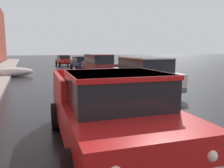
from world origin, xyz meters
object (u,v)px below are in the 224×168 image
(sedan_red_queued_behind_truck, at_px, (64,60))
(pickup_truck_red_approaching_near_lane, at_px, (107,110))
(suv_white_parked_kerbside_close, at_px, (144,73))
(suv_maroon_parked_kerbside_mid, at_px, (98,65))
(sedan_darkblue_parked_far_down_block, at_px, (81,63))

(sedan_red_queued_behind_truck, bearing_deg, pickup_truck_red_approaching_near_lane, -97.08)
(suv_white_parked_kerbside_close, bearing_deg, suv_maroon_parked_kerbside_mid, 90.87)
(suv_maroon_parked_kerbside_mid, bearing_deg, sedan_darkblue_parked_far_down_block, 88.75)
(suv_white_parked_kerbside_close, distance_m, suv_maroon_parked_kerbside_mid, 7.37)
(pickup_truck_red_approaching_near_lane, relative_size, suv_maroon_parked_kerbside_mid, 1.14)
(suv_white_parked_kerbside_close, xyz_separation_m, sedan_red_queued_behind_truck, (-0.59, 21.90, -0.24))
(suv_maroon_parked_kerbside_mid, bearing_deg, pickup_truck_red_approaching_near_lane, -106.58)
(pickup_truck_red_approaching_near_lane, distance_m, suv_white_parked_kerbside_close, 7.06)
(sedan_red_queued_behind_truck, bearing_deg, suv_maroon_parked_kerbside_mid, -88.10)
(pickup_truck_red_approaching_near_lane, height_order, suv_maroon_parked_kerbside_mid, suv_maroon_parked_kerbside_mid)
(suv_white_parked_kerbside_close, relative_size, sedan_red_queued_behind_truck, 1.19)
(suv_white_parked_kerbside_close, xyz_separation_m, sedan_darkblue_parked_far_down_block, (0.03, 14.05, -0.24))
(sedan_darkblue_parked_far_down_block, height_order, sedan_red_queued_behind_truck, same)
(suv_maroon_parked_kerbside_mid, bearing_deg, sedan_red_queued_behind_truck, 91.90)
(sedan_darkblue_parked_far_down_block, xyz_separation_m, sedan_red_queued_behind_truck, (-0.63, 7.85, -0.00))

